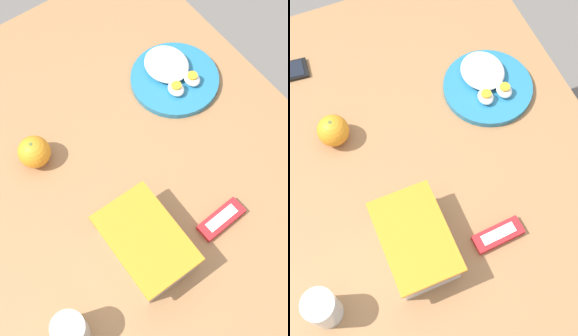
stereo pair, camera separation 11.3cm
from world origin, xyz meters
The scene contains 7 objects.
ground_plane centered at (0.00, 0.00, 0.00)m, with size 10.00×10.00×0.00m, color #66605B.
table centered at (0.00, 0.00, 0.64)m, with size 1.15×0.94×0.73m.
food_container centered at (-0.22, 0.08, 0.77)m, with size 0.22×0.15×0.09m.
orange_fruit centered at (0.13, 0.16, 0.77)m, with size 0.08×0.08×0.08m.
rice_plate centered at (0.13, -0.26, 0.75)m, with size 0.24×0.24×0.05m.
candy_bar centered at (-0.27, -0.10, 0.74)m, with size 0.05×0.12×0.02m.
drinking_glass centered at (-0.28, 0.31, 0.78)m, with size 0.07×0.07×0.10m.
Camera 1 is at (-0.45, 0.26, 1.78)m, focal length 50.00 mm.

